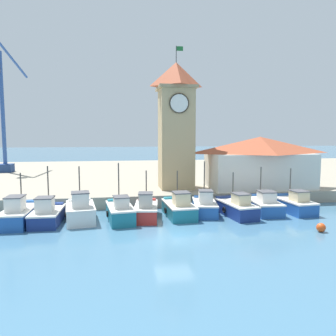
# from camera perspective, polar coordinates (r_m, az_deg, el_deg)

# --- Properties ---
(ground_plane) EXTENTS (300.00, 300.00, 0.00)m
(ground_plane) POSITION_cam_1_polar(r_m,az_deg,el_deg) (22.22, 1.04, -11.93)
(ground_plane) COLOR teal
(quay_wharf) EXTENTS (120.00, 40.00, 1.14)m
(quay_wharf) POSITION_cam_1_polar(r_m,az_deg,el_deg) (49.94, -4.37, -1.22)
(quay_wharf) COLOR #9E937F
(quay_wharf) RESTS_ON ground
(fishing_boat_far_left) EXTENTS (2.06, 5.07, 3.84)m
(fishing_boat_far_left) POSITION_cam_1_polar(r_m,az_deg,el_deg) (27.48, -24.48, -7.28)
(fishing_boat_far_left) COLOR #2356A8
(fishing_boat_far_left) RESTS_ON ground
(fishing_boat_left_outer) EXTENTS (2.17, 4.38, 4.36)m
(fishing_boat_left_outer) POSITION_cam_1_polar(r_m,az_deg,el_deg) (26.83, -20.27, -7.56)
(fishing_boat_left_outer) COLOR navy
(fishing_boat_left_outer) RESTS_ON ground
(fishing_boat_left_inner) EXTENTS (2.74, 4.52, 4.28)m
(fishing_boat_left_inner) POSITION_cam_1_polar(r_m,az_deg,el_deg) (26.70, -15.02, -7.21)
(fishing_boat_left_inner) COLOR silver
(fishing_boat_left_inner) RESTS_ON ground
(fishing_boat_mid_left) EXTENTS (2.42, 4.65, 4.54)m
(fishing_boat_mid_left) POSITION_cam_1_polar(r_m,az_deg,el_deg) (26.19, -8.34, -7.50)
(fishing_boat_mid_left) COLOR #196B7F
(fishing_boat_mid_left) RESTS_ON ground
(fishing_boat_center) EXTENTS (2.32, 4.52, 3.85)m
(fishing_boat_center) POSITION_cam_1_polar(r_m,az_deg,el_deg) (26.66, -3.84, -7.21)
(fishing_boat_center) COLOR #AD2823
(fishing_boat_center) RESTS_ON ground
(fishing_boat_mid_right) EXTENTS (2.37, 4.60, 3.76)m
(fishing_boat_mid_right) POSITION_cam_1_polar(r_m,az_deg,el_deg) (27.20, 1.92, -6.95)
(fishing_boat_mid_right) COLOR #196B7F
(fishing_boat_mid_right) RESTS_ON ground
(fishing_boat_right_inner) EXTENTS (2.51, 4.45, 4.48)m
(fishing_boat_right_inner) POSITION_cam_1_polar(r_m,az_deg,el_deg) (28.21, 6.40, -6.54)
(fishing_boat_right_inner) COLOR #2356A8
(fishing_boat_right_inner) RESTS_ON ground
(fishing_boat_right_outer) EXTENTS (2.53, 4.85, 3.60)m
(fishing_boat_right_outer) POSITION_cam_1_polar(r_m,az_deg,el_deg) (28.02, 11.77, -6.74)
(fishing_boat_right_outer) COLOR navy
(fishing_boat_right_outer) RESTS_ON ground
(fishing_boat_far_right) EXTENTS (2.31, 4.80, 3.93)m
(fishing_boat_far_right) POSITION_cam_1_polar(r_m,az_deg,el_deg) (29.80, 16.18, -6.13)
(fishing_boat_far_right) COLOR #2356A8
(fishing_boat_far_right) RESTS_ON ground
(fishing_boat_end_right) EXTENTS (2.39, 4.60, 3.79)m
(fishing_boat_end_right) POSITION_cam_1_polar(r_m,az_deg,el_deg) (30.83, 21.01, -5.88)
(fishing_boat_end_right) COLOR #2356A8
(fishing_boat_end_right) RESTS_ON ground
(clock_tower) EXTENTS (3.88, 3.88, 14.52)m
(clock_tower) POSITION_cam_1_polar(r_m,az_deg,el_deg) (34.14, 1.41, 7.84)
(clock_tower) COLOR tan
(clock_tower) RESTS_ON quay_wharf
(warehouse_right) EXTENTS (10.98, 5.66, 5.38)m
(warehouse_right) POSITION_cam_1_polar(r_m,az_deg,el_deg) (35.67, 15.65, 1.05)
(warehouse_right) COLOR silver
(warehouse_right) RESTS_ON quay_wharf
(port_crane_near) EXTENTS (2.89, 9.04, 18.81)m
(port_crane_near) POSITION_cam_1_polar(r_m,az_deg,el_deg) (54.22, -26.63, 6.72)
(port_crane_near) COLOR navy
(port_crane_near) RESTS_ON quay_wharf
(mooring_buoy) EXTENTS (0.63, 0.63, 0.63)m
(mooring_buoy) POSITION_cam_1_polar(r_m,az_deg,el_deg) (25.56, 25.10, -9.37)
(mooring_buoy) COLOR #E54C19
(mooring_buoy) RESTS_ON ground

